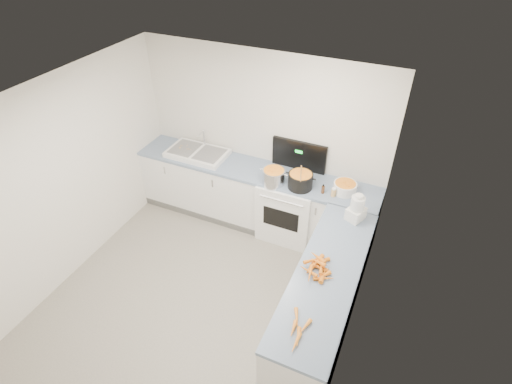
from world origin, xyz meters
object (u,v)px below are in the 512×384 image
at_px(stove, 289,206).
at_px(spice_jar, 333,193).
at_px(steel_pot, 274,177).
at_px(sink, 197,153).
at_px(extract_bottle, 323,190).
at_px(black_pot, 300,181).
at_px(food_processor, 357,209).
at_px(mixing_bowl, 345,188).

xyz_separation_m(stove, spice_jar, (0.61, -0.13, 0.52)).
distance_m(steel_pot, spice_jar, 0.79).
height_order(sink, extract_bottle, sink).
distance_m(stove, black_pot, 0.60).
xyz_separation_m(sink, black_pot, (1.62, -0.14, 0.06)).
bearing_deg(stove, sink, 179.38).
bearing_deg(food_processor, stove, 154.74).
bearing_deg(extract_bottle, spice_jar, -3.17).
xyz_separation_m(steel_pot, black_pot, (0.35, 0.05, 0.00)).
bearing_deg(extract_bottle, sink, 175.87).
height_order(spice_jar, food_processor, food_processor).
relative_size(black_pot, extract_bottle, 3.05).
relative_size(stove, mixing_bowl, 4.62).
bearing_deg(food_processor, mixing_bowl, 117.58).
relative_size(sink, food_processor, 2.46).
height_order(steel_pot, extract_bottle, steel_pot).
relative_size(steel_pot, black_pot, 0.93).
relative_size(stove, extract_bottle, 13.02).
bearing_deg(sink, extract_bottle, -4.13).
xyz_separation_m(stove, food_processor, (0.96, -0.45, 0.62)).
height_order(black_pot, mixing_bowl, black_pot).
bearing_deg(sink, steel_pot, -8.36).
bearing_deg(spice_jar, steel_pot, -177.12).
bearing_deg(spice_jar, food_processor, -42.67).
height_order(stove, black_pot, stove).
bearing_deg(mixing_bowl, extract_bottle, -151.72).
distance_m(stove, sink, 1.54).
bearing_deg(extract_bottle, food_processor, -34.12).
relative_size(stove, food_processor, 3.90).
height_order(steel_pot, spice_jar, steel_pot).
bearing_deg(black_pot, spice_jar, -0.78).
distance_m(extract_bottle, food_processor, 0.60).
height_order(stove, extract_bottle, stove).
distance_m(sink, food_processor, 2.46).
xyz_separation_m(mixing_bowl, extract_bottle, (-0.25, -0.13, -0.02)).
xyz_separation_m(mixing_bowl, food_processor, (0.24, -0.46, 0.08)).
distance_m(black_pot, food_processor, 0.86).
bearing_deg(steel_pot, sink, 171.64).
xyz_separation_m(sink, extract_bottle, (1.92, -0.14, 0.01)).
bearing_deg(spice_jar, extract_bottle, 176.83).
height_order(sink, black_pot, sink).
relative_size(black_pot, mixing_bowl, 1.08).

